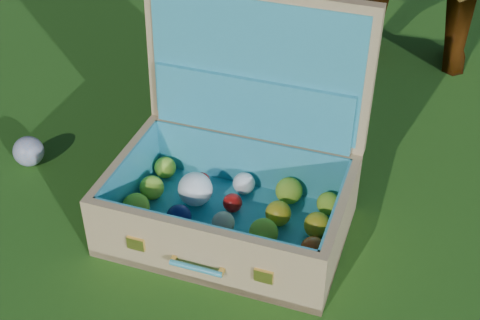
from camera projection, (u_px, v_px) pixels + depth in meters
The scene contains 3 objects.
ground at pixel (262, 198), 1.60m from camera, with size 60.00×60.00×0.00m, color #215114.
stray_ball at pixel (28, 151), 1.69m from camera, with size 0.08×0.08×0.08m, color #467CB8.
suitcase at pixel (238, 167), 1.47m from camera, with size 0.54×0.43×0.50m.
Camera 1 is at (0.43, -1.15, 1.04)m, focal length 50.00 mm.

